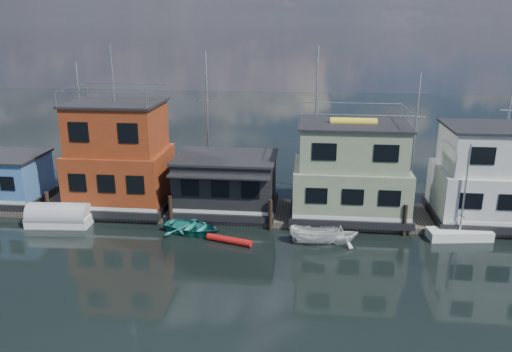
# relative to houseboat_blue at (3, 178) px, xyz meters

# --- Properties ---
(ground) EXTENTS (160.00, 160.00, 0.00)m
(ground) POSITION_rel_houseboat_blue_xyz_m (18.00, -12.00, -2.21)
(ground) COLOR black
(ground) RESTS_ON ground
(dock) EXTENTS (48.00, 5.00, 0.40)m
(dock) POSITION_rel_houseboat_blue_xyz_m (18.00, 0.00, -2.01)
(dock) COLOR #595147
(dock) RESTS_ON ground
(houseboat_blue) EXTENTS (6.40, 4.90, 3.66)m
(houseboat_blue) POSITION_rel_houseboat_blue_xyz_m (0.00, 0.00, 0.00)
(houseboat_blue) COLOR black
(houseboat_blue) RESTS_ON dock
(houseboat_red) EXTENTS (7.40, 5.90, 11.86)m
(houseboat_red) POSITION_rel_houseboat_blue_xyz_m (9.50, 0.00, 1.90)
(houseboat_red) COLOR black
(houseboat_red) RESTS_ON dock
(houseboat_dark) EXTENTS (7.40, 6.10, 4.06)m
(houseboat_dark) POSITION_rel_houseboat_blue_xyz_m (17.50, -0.02, 0.21)
(houseboat_dark) COLOR black
(houseboat_dark) RESTS_ON dock
(houseboat_green) EXTENTS (8.40, 5.90, 7.03)m
(houseboat_green) POSITION_rel_houseboat_blue_xyz_m (26.50, 0.00, 1.34)
(houseboat_green) COLOR black
(houseboat_green) RESTS_ON dock
(houseboat_white) EXTENTS (8.40, 5.90, 6.66)m
(houseboat_white) POSITION_rel_houseboat_blue_xyz_m (36.50, 0.00, 1.33)
(houseboat_white) COLOR black
(houseboat_white) RESTS_ON dock
(pilings) EXTENTS (42.28, 0.28, 2.20)m
(pilings) POSITION_rel_houseboat_blue_xyz_m (17.67, -2.80, -1.11)
(pilings) COLOR #2D2116
(pilings) RESTS_ON ground
(background_masts) EXTENTS (36.40, 0.16, 12.00)m
(background_masts) POSITION_rel_houseboat_blue_xyz_m (22.76, 6.00, 3.35)
(background_masts) COLOR silver
(background_masts) RESTS_ON ground
(day_sailer) EXTENTS (4.24, 1.90, 6.47)m
(day_sailer) POSITION_rel_houseboat_blue_xyz_m (33.56, -2.95, -1.81)
(day_sailer) COLOR white
(day_sailer) RESTS_ON ground
(dinghy_teal) EXTENTS (4.71, 3.92, 0.84)m
(dinghy_teal) POSITION_rel_houseboat_blue_xyz_m (15.77, -3.87, -1.78)
(dinghy_teal) COLOR teal
(dinghy_teal) RESTS_ON ground
(red_kayak) EXTENTS (3.10, 1.33, 0.46)m
(red_kayak) POSITION_rel_houseboat_blue_xyz_m (18.51, -5.24, -1.98)
(red_kayak) COLOR red
(red_kayak) RESTS_ON ground
(motorboat) EXTENTS (3.41, 1.67, 1.26)m
(motorboat) POSITION_rel_houseboat_blue_xyz_m (24.00, -4.84, -1.57)
(motorboat) COLOR white
(motorboat) RESTS_ON ground
(dinghy_white) EXTENTS (3.01, 2.85, 1.25)m
(dinghy_white) POSITION_rel_houseboat_blue_xyz_m (25.79, -4.50, -1.58)
(dinghy_white) COLOR silver
(dinghy_white) RESTS_ON ground
(tarp_runabout) EXTENTS (4.49, 2.05, 1.78)m
(tarp_runabout) POSITION_rel_houseboat_blue_xyz_m (6.14, -3.54, -1.54)
(tarp_runabout) COLOR white
(tarp_runabout) RESTS_ON ground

